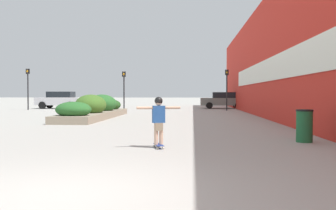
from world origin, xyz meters
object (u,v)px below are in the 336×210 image
Objects in this scene: car_center_left at (224,100)px; traffic_light_left at (124,84)px; traffic_light_right at (227,83)px; traffic_light_far_left at (28,82)px; car_leftmost at (305,99)px; trash_bin at (304,126)px; car_center_right at (60,100)px; skateboard at (159,145)px; skateboarder at (159,116)px.

traffic_light_left is at bearing 119.56° from car_center_left.
traffic_light_left is 0.96× the size of traffic_light_right.
traffic_light_left is 0.91× the size of traffic_light_far_left.
traffic_light_far_left is (-25.57, -6.14, 1.59)m from car_leftmost.
trash_bin is 25.40m from car_center_left.
car_center_right is at bearing 152.24° from traffic_light_left.
skateboard is 0.76m from skateboarder.
car_leftmost reaches higher than car_center_right.
car_leftmost is 1.33× the size of traffic_light_far_left.
skateboard is 28.08m from car_center_right.
skateboarder is (0.00, 0.00, 0.76)m from skateboard.
trash_bin is 27.46m from traffic_light_far_left.
traffic_light_right is (3.73, 22.27, 1.52)m from skateboarder.
traffic_light_far_left is (-13.55, 22.41, 1.62)m from skateboarder.
skateboarder reaches higher than skateboard.
skateboarder is 0.28× the size of car_center_left.
skateboarder is 0.25× the size of car_leftmost.
skateboarder is 4.31m from trash_bin.
trash_bin is 0.28× the size of traffic_light_left.
car_leftmost is at bearing 50.38° from skateboarder.
car_leftmost is 8.36m from car_center_left.
traffic_light_right is at bearing -0.49° from traffic_light_far_left.
car_center_left is (-8.18, -1.73, -0.05)m from car_leftmost.
car_center_left is at bearing 88.67° from traffic_light_right.
car_center_left is (-0.21, 25.40, 0.34)m from trash_bin.
skateboarder is at bearing 157.17° from car_leftmost.
traffic_light_far_left is at bearing 104.24° from car_center_left.
traffic_light_right is (8.67, 0.42, 0.09)m from traffic_light_left.
traffic_light_right reaches higher than trash_bin.
trash_bin is (4.05, 1.43, -0.36)m from skateboarder.
skateboard is at bearing -155.12° from car_center_right.
traffic_light_right is (-8.29, -6.29, 1.49)m from car_leftmost.
traffic_light_far_left is at bearing 104.36° from skateboarder.
traffic_light_right is at bearing 63.70° from skateboard.
traffic_light_right is 17.28m from traffic_light_far_left.
car_leftmost is at bearing 73.63° from trash_bin.
car_center_left is 1.04× the size of car_center_right.
traffic_light_far_left reaches higher than car_center_left.
car_center_right reaches higher than trash_bin.
skateboard is 0.17× the size of traffic_light_far_left.
traffic_light_far_left reaches higher than car_leftmost.
traffic_light_left is (-8.99, 20.42, 1.79)m from trash_bin.
car_leftmost is 18.29m from traffic_light_left.
car_center_left reaches higher than skateboarder.
car_leftmost reaches higher than car_center_left.
car_center_right is 1.16× the size of traffic_light_far_left.
traffic_light_far_left reaches higher than skateboard.
car_center_right is 15.94m from traffic_light_right.
traffic_light_far_left is at bearing 179.51° from traffic_light_right.
car_leftmost is at bearing -82.60° from car_center_right.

